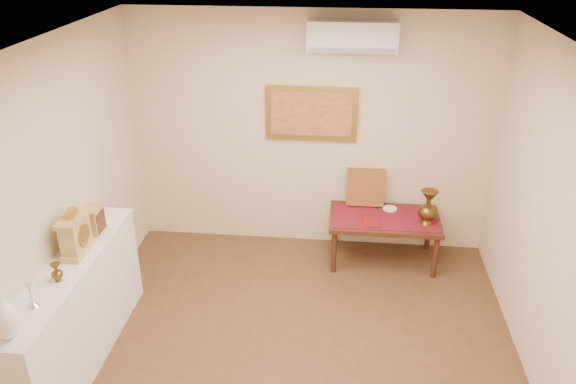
# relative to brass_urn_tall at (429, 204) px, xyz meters

# --- Properties ---
(floor) EXTENTS (4.50, 4.50, 0.00)m
(floor) POSITION_rel_brass_urn_tall_xyz_m (-1.28, -1.78, -0.79)
(floor) COLOR brown
(floor) RESTS_ON ground
(ceiling) EXTENTS (4.50, 4.50, 0.00)m
(ceiling) POSITION_rel_brass_urn_tall_xyz_m (-1.28, -1.78, 1.91)
(ceiling) COLOR silver
(ceiling) RESTS_ON ground
(wall_back) EXTENTS (4.00, 0.02, 2.70)m
(wall_back) POSITION_rel_brass_urn_tall_xyz_m (-1.28, 0.47, 0.56)
(wall_back) COLOR beige
(wall_back) RESTS_ON ground
(wall_left) EXTENTS (0.02, 4.50, 2.70)m
(wall_left) POSITION_rel_brass_urn_tall_xyz_m (-3.28, -1.78, 0.56)
(wall_left) COLOR beige
(wall_left) RESTS_ON ground
(wall_right) EXTENTS (0.02, 4.50, 2.70)m
(wall_right) POSITION_rel_brass_urn_tall_xyz_m (0.72, -1.78, 0.56)
(wall_right) COLOR beige
(wall_right) RESTS_ON ground
(candlestick) EXTENTS (0.09, 0.09, 0.19)m
(candlestick) POSITION_rel_brass_urn_tall_xyz_m (-3.11, -2.31, 0.29)
(candlestick) COLOR silver
(candlestick) RESTS_ON display_ledge
(brass_urn_small) EXTENTS (0.09, 0.09, 0.20)m
(brass_urn_small) POSITION_rel_brass_urn_tall_xyz_m (-3.08, -1.99, 0.29)
(brass_urn_small) COLOR brown
(brass_urn_small) RESTS_ON display_ledge
(table_cloth) EXTENTS (1.14, 0.59, 0.01)m
(table_cloth) POSITION_rel_brass_urn_tall_xyz_m (-0.43, 0.10, -0.24)
(table_cloth) COLOR maroon
(table_cloth) RESTS_ON low_table
(brass_urn_tall) EXTENTS (0.21, 0.21, 0.46)m
(brass_urn_tall) POSITION_rel_brass_urn_tall_xyz_m (0.00, 0.00, 0.00)
(brass_urn_tall) COLOR brown
(brass_urn_tall) RESTS_ON table_cloth
(plate) EXTENTS (0.16, 0.16, 0.01)m
(plate) POSITION_rel_brass_urn_tall_xyz_m (-0.37, 0.28, -0.23)
(plate) COLOR white
(plate) RESTS_ON table_cloth
(menu) EXTENTS (0.18, 0.25, 0.01)m
(menu) POSITION_rel_brass_urn_tall_xyz_m (-0.59, -0.04, -0.23)
(menu) COLOR maroon
(menu) RESTS_ON table_cloth
(cushion) EXTENTS (0.42, 0.19, 0.43)m
(cushion) POSITION_rel_brass_urn_tall_xyz_m (-0.65, 0.39, -0.02)
(cushion) COLOR maroon
(cushion) RESTS_ON table_cloth
(display_ledge) EXTENTS (0.37, 2.02, 0.98)m
(display_ledge) POSITION_rel_brass_urn_tall_xyz_m (-3.11, -1.78, -0.30)
(display_ledge) COLOR white
(display_ledge) RESTS_ON floor
(mantel_clock) EXTENTS (0.17, 0.36, 0.41)m
(mantel_clock) POSITION_rel_brass_urn_tall_xyz_m (-3.10, -1.58, 0.37)
(mantel_clock) COLOR tan
(mantel_clock) RESTS_ON display_ledge
(wooden_chest) EXTENTS (0.16, 0.21, 0.24)m
(wooden_chest) POSITION_rel_brass_urn_tall_xyz_m (-3.11, -1.24, 0.31)
(wooden_chest) COLOR tan
(wooden_chest) RESTS_ON display_ledge
(low_table) EXTENTS (1.20, 0.70, 0.55)m
(low_table) POSITION_rel_brass_urn_tall_xyz_m (-0.43, 0.10, -0.30)
(low_table) COLOR #462215
(low_table) RESTS_ON floor
(painting) EXTENTS (1.00, 0.06, 0.60)m
(painting) POSITION_rel_brass_urn_tall_xyz_m (-1.28, 0.44, 0.81)
(painting) COLOR #B28A39
(painting) RESTS_ON wall_back
(ac_unit) EXTENTS (0.90, 0.25, 0.30)m
(ac_unit) POSITION_rel_brass_urn_tall_xyz_m (-0.88, 0.34, 1.66)
(ac_unit) COLOR silver
(ac_unit) RESTS_ON wall_back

